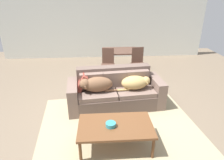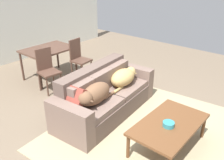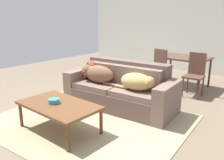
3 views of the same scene
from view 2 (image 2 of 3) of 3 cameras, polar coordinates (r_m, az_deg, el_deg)
The scene contains 11 objects.
ground_plane at distance 4.54m, azimuth -1.68°, elevation -8.84°, with size 10.00×10.00×0.00m, color #766450.
area_rug at distance 4.27m, azimuth 7.11°, elevation -11.40°, with size 3.09×2.61×0.01m, color tan.
couch at distance 4.52m, azimuth -1.86°, elevation -3.83°, with size 2.22×1.05×0.88m.
dog_on_left_cushion at distance 3.99m, azimuth -4.18°, elevation -3.38°, with size 0.84×0.41×0.34m.
dog_on_right_cushion at distance 4.66m, azimuth 2.74°, elevation 0.72°, with size 0.75×0.43×0.30m.
throw_pillow_by_left_arm at distance 3.91m, azimuth -9.20°, elevation -4.31°, with size 0.11×0.39×0.39m, color brown.
coffee_table at distance 3.76m, azimuth 13.17°, elevation -10.27°, with size 1.25×0.74×0.44m.
bowl_on_coffee_table at distance 3.64m, azimuth 13.04°, elevation -10.02°, with size 0.17×0.17×0.07m, color teal.
dining_table at distance 6.07m, azimuth -14.62°, elevation 6.41°, with size 1.16×0.84×0.75m.
dining_chair_near_left at distance 5.48m, azimuth -14.86°, elevation 2.66°, with size 0.45×0.45×0.94m.
dining_chair_near_right at distance 6.01m, azimuth -7.77°, elevation 5.33°, with size 0.43×0.43×0.95m.
Camera 2 is at (-2.79, -2.53, 2.53)m, focal length 39.25 mm.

